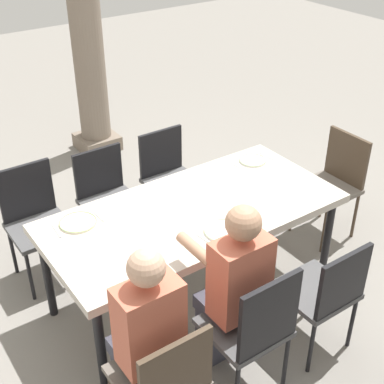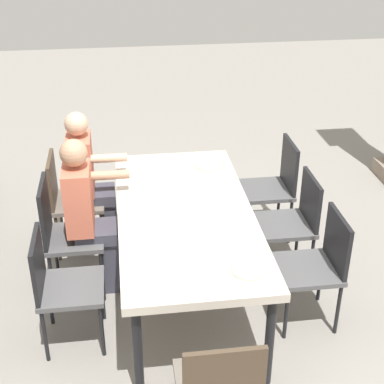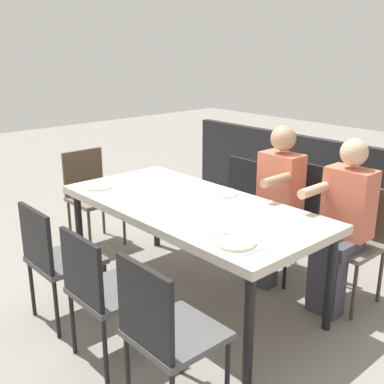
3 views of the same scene
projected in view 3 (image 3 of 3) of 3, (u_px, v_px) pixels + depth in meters
ground_plane at (190, 296)px, 3.72m from camera, size 16.00×16.00×0.00m
dining_table at (190, 211)px, 3.51m from camera, size 2.07×0.99×0.77m
chair_west_north at (164, 328)px, 2.40m from camera, size 0.44×0.44×0.91m
chair_west_south at (354, 236)px, 3.56m from camera, size 0.44×0.44×0.89m
chair_mid_north at (102, 287)px, 2.83m from camera, size 0.44×0.44×0.87m
chair_mid_south at (289, 211)px, 3.98m from camera, size 0.44×0.44×0.96m
chair_east_north at (55, 255)px, 3.26m from camera, size 0.44×0.44×0.87m
chair_east_south at (236, 199)px, 4.42m from camera, size 0.44×0.44×0.87m
chair_head_east at (91, 191)px, 4.60m from camera, size 0.44×0.44×0.91m
diner_woman_green at (342, 222)px, 3.39m from camera, size 0.35×0.49×1.27m
diner_man_white at (275, 201)px, 3.81m from camera, size 0.35×0.49×1.29m
patio_railing at (350, 186)px, 5.03m from camera, size 4.47×0.10×0.90m
plate_0 at (235, 242)px, 2.78m from camera, size 0.25×0.25×0.02m
fork_0 at (254, 251)px, 2.68m from camera, size 0.03×0.17×0.01m
spoon_0 at (217, 236)px, 2.89m from camera, size 0.02×0.17×0.01m
plate_1 at (221, 193)px, 3.70m from camera, size 0.26×0.26×0.02m
fork_1 at (236, 198)px, 3.60m from camera, size 0.03×0.17×0.01m
spoon_1 at (208, 189)px, 3.81m from camera, size 0.03×0.17×0.01m
plate_2 at (99, 187)px, 3.85m from camera, size 0.22×0.22×0.02m
fork_2 at (109, 192)px, 3.75m from camera, size 0.03×0.17×0.01m
spoon_2 at (90, 184)px, 3.96m from camera, size 0.03×0.17×0.01m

